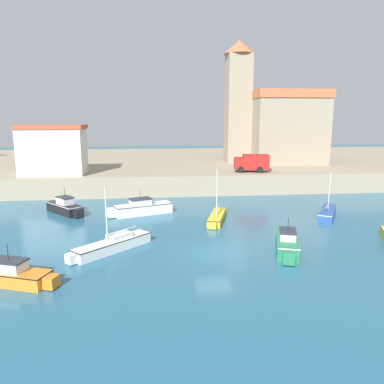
{
  "coord_description": "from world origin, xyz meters",
  "views": [
    {
      "loc": [
        -4.14,
        -24.47,
        9.3
      ],
      "look_at": [
        -0.27,
        11.78,
        2.0
      ],
      "focal_mm": 35.0,
      "sensor_mm": 36.0,
      "label": 1
    }
  ],
  "objects": [
    {
      "name": "harbor_shed_near_wharf",
      "position": [
        -16.0,
        22.16,
        5.48
      ],
      "size": [
        7.71,
        4.83,
        5.95
      ],
      "color": "silver",
      "rests_on": "quay_seawall"
    },
    {
      "name": "quay_seawall",
      "position": [
        0.0,
        38.74,
        1.24
      ],
      "size": [
        120.0,
        40.0,
        2.48
      ],
      "primitive_type": "cube",
      "color": "gray",
      "rests_on": "ground"
    },
    {
      "name": "motorboat_green_5",
      "position": [
        5.19,
        -0.24,
        0.62
      ],
      "size": [
        2.81,
        5.5,
        2.48
      ],
      "color": "#237A4C",
      "rests_on": "ground"
    },
    {
      "name": "ground_plane",
      "position": [
        0.0,
        0.0,
        0.0
      ],
      "size": [
        200.0,
        200.0,
        0.0
      ],
      "primitive_type": "plane",
      "color": "#28607F"
    },
    {
      "name": "motorboat_black_0",
      "position": [
        -12.76,
        12.38,
        0.63
      ],
      "size": [
        4.31,
        4.69,
        2.59
      ],
      "color": "black",
      "rests_on": "ground"
    },
    {
      "name": "sailboat_yellow_2",
      "position": [
        1.63,
        8.14,
        0.36
      ],
      "size": [
        2.6,
        5.61,
        4.85
      ],
      "color": "yellow",
      "rests_on": "ground"
    },
    {
      "name": "sailboat_blue_3",
      "position": [
        12.53,
        8.8,
        0.36
      ],
      "size": [
        3.68,
        5.33,
        4.2
      ],
      "color": "#284C9E",
      "rests_on": "ground"
    },
    {
      "name": "motorboat_white_4",
      "position": [
        -5.29,
        11.26,
        0.62
      ],
      "size": [
        6.37,
        3.49,
        2.49
      ],
      "color": "white",
      "rests_on": "ground"
    },
    {
      "name": "truck_on_quay",
      "position": [
        8.39,
        21.63,
        3.7
      ],
      "size": [
        4.56,
        2.71,
        2.2
      ],
      "color": "#AD1E19",
      "rests_on": "quay_seawall"
    },
    {
      "name": "sailboat_white_6",
      "position": [
        -7.08,
        1.18,
        0.46
      ],
      "size": [
        5.54,
        5.31,
        4.62
      ],
      "color": "white",
      "rests_on": "ground"
    },
    {
      "name": "church",
      "position": [
        15.18,
        34.7,
        8.33
      ],
      "size": [
        14.75,
        16.9,
        17.97
      ],
      "color": "gray",
      "rests_on": "quay_seawall"
    },
    {
      "name": "motorboat_orange_7",
      "position": [
        -12.41,
        -3.55,
        0.53
      ],
      "size": [
        5.89,
        3.18,
        2.32
      ],
      "color": "orange",
      "rests_on": "ground"
    }
  ]
}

